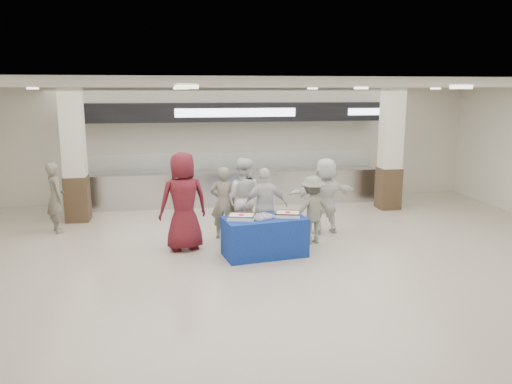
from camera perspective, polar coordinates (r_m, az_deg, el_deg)
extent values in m
plane|color=beige|center=(8.90, 1.91, -9.06)|extent=(14.00, 14.00, 0.00)
cube|color=silver|center=(13.93, -2.42, 0.46)|extent=(8.00, 0.80, 0.90)
cube|color=silver|center=(13.85, -2.43, 2.37)|extent=(8.00, 0.85, 0.04)
cube|color=white|center=(13.50, -2.29, 3.55)|extent=(7.60, 0.02, 0.50)
cube|color=black|center=(13.68, -2.49, 9.12)|extent=(8.40, 0.70, 0.50)
cube|color=white|center=(13.32, -2.30, 9.06)|extent=(3.20, 0.03, 0.22)
cube|color=white|center=(14.30, 13.18, 8.94)|extent=(1.40, 0.03, 0.18)
cube|color=#3B2B1B|center=(12.85, -19.73, -0.71)|extent=(0.55, 0.55, 1.10)
cube|color=silver|center=(12.63, -20.22, 6.40)|extent=(0.50, 0.50, 2.10)
cube|color=#3B2B1B|center=(13.84, 14.88, 0.42)|extent=(0.55, 0.55, 1.10)
cube|color=silver|center=(13.63, 15.23, 7.03)|extent=(0.50, 0.50, 2.10)
cube|color=#153697|center=(9.61, 0.99, -5.13)|extent=(1.65, 1.01, 0.75)
cube|color=white|center=(9.41, -1.68, -2.88)|extent=(0.57, 0.50, 0.08)
cube|color=#4A2C15|center=(9.39, -1.68, -2.58)|extent=(0.57, 0.50, 0.02)
cylinder|color=red|center=(9.40, -1.68, -2.63)|extent=(0.13, 0.13, 0.01)
cube|color=white|center=(9.62, 3.65, -2.58)|extent=(0.56, 0.48, 0.07)
cube|color=#4A2C15|center=(9.61, 3.65, -2.29)|extent=(0.56, 0.48, 0.02)
cylinder|color=red|center=(9.61, 3.65, -2.33)|extent=(0.13, 0.13, 0.01)
cube|color=silver|center=(9.47, 0.72, -2.97)|extent=(0.48, 0.44, 0.01)
imported|color=maroon|center=(9.93, -8.30, -1.07)|extent=(1.08, 0.84, 1.97)
imported|color=slate|center=(10.64, -3.73, -1.24)|extent=(0.64, 0.49, 1.56)
imported|color=white|center=(10.68, -1.53, -0.68)|extent=(1.01, 0.90, 1.73)
imported|color=white|center=(10.24, 1.07, -1.64)|extent=(0.96, 0.46, 1.59)
imported|color=slate|center=(10.37, 6.43, -2.03)|extent=(1.02, 0.73, 1.42)
imported|color=white|center=(11.13, 7.91, -0.40)|extent=(1.63, 0.76, 1.69)
imported|color=slate|center=(11.97, -21.93, -0.57)|extent=(0.60, 0.68, 1.58)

